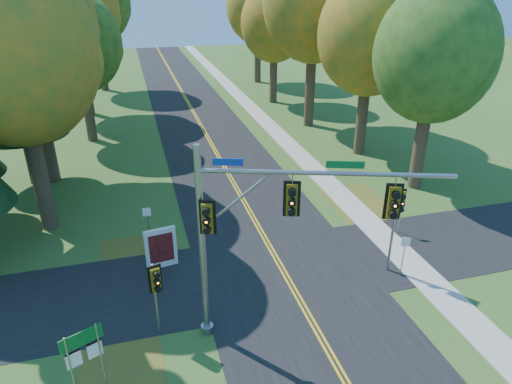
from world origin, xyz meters
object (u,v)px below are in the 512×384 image
object	(u,v)px
traffic_mast	(262,223)
route_sign_cluster	(84,351)
east_signal_pole	(398,210)
info_kiosk	(161,248)

from	to	relation	value
traffic_mast	route_sign_cluster	distance (m)	7.00
east_signal_pole	route_sign_cluster	distance (m)	13.78
east_signal_pole	info_kiosk	bearing A→B (deg)	168.27
traffic_mast	route_sign_cluster	world-z (taller)	traffic_mast
traffic_mast	info_kiosk	size ratio (longest dim) A/B	3.96
route_sign_cluster	east_signal_pole	bearing A→B (deg)	-8.71
route_sign_cluster	info_kiosk	world-z (taller)	route_sign_cluster
traffic_mast	info_kiosk	xyz separation A→B (m)	(-3.29, 5.77, -4.00)
traffic_mast	info_kiosk	world-z (taller)	traffic_mast
east_signal_pole	info_kiosk	distance (m)	11.08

